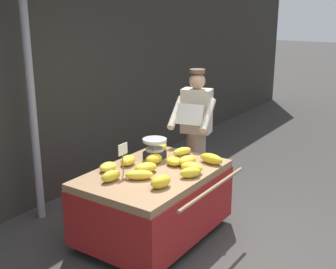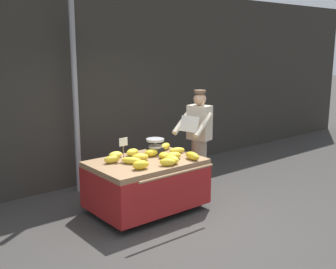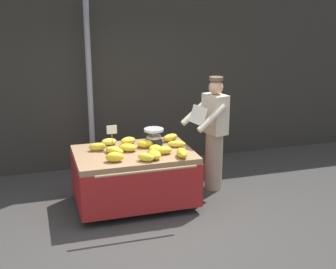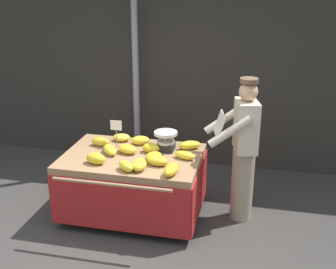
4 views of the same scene
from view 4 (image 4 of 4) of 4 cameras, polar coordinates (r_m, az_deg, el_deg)
The scene contains 21 objects.
ground_plane at distance 4.67m, azimuth -7.98°, elevation -16.05°, with size 60.00×60.00×0.00m, color #383533.
back_wall at distance 6.47m, azimuth -0.18°, elevation 11.23°, with size 16.00×0.24×3.45m, color #2D2B26.
street_pole at distance 6.21m, azimuth -4.35°, elevation 10.20°, with size 0.09×0.09×3.33m, color gray.
banana_cart at distance 5.13m, azimuth -4.67°, elevation -4.92°, with size 1.62×1.30×0.79m.
weighing_scale at distance 5.12m, azimuth -0.30°, elevation -0.86°, with size 0.28×0.28×0.23m.
price_sign at distance 5.21m, azimuth -6.88°, elevation 0.88°, with size 0.14×0.01×0.34m.
banana_bunch_0 at distance 4.85m, azimuth -9.54°, elevation -3.14°, with size 0.14×0.23×0.13m, color gold.
banana_bunch_1 at distance 4.65m, azimuth -3.82°, elevation -4.01°, with size 0.15×0.24×0.11m, color yellow.
banana_bunch_2 at distance 5.09m, azimuth -2.25°, elevation -1.79°, with size 0.16×0.21×0.11m, color gold.
banana_bunch_3 at distance 5.08m, azimuth -5.39°, elevation -1.91°, with size 0.17×0.25×0.11m, color gold.
banana_bunch_4 at distance 5.33m, azimuth -8.94°, elevation -0.93°, with size 0.12×0.23×0.11m, color gold.
banana_bunch_5 at distance 4.53m, azimuth 0.45°, elevation -4.64°, with size 0.13×0.29×0.11m, color gold.
banana_bunch_6 at distance 5.33m, azimuth -3.63°, elevation -0.77°, with size 0.15×0.22×0.11m, color yellow.
banana_bunch_7 at distance 4.75m, azimuth -1.45°, elevation -3.46°, with size 0.16×0.25×0.11m, color gold.
banana_bunch_8 at distance 4.91m, azimuth 2.27°, elevation -2.75°, with size 0.11×0.25×0.09m, color yellow.
banana_bunch_9 at distance 5.46m, azimuth -6.18°, elevation -0.39°, with size 0.16×0.22×0.09m, color yellow.
banana_bunch_10 at distance 4.64m, azimuth -5.60°, elevation -4.18°, with size 0.11×0.22×0.11m, color yellow.
banana_bunch_11 at distance 5.09m, azimuth -7.69°, elevation -2.02°, with size 0.13×0.29×0.10m, color yellow.
banana_bunch_12 at distance 5.18m, azimuth 2.88°, elevation -1.41°, with size 0.12×0.27×0.11m, color yellow.
banana_bunch_13 at distance 4.88m, azimuth -1.93°, elevation -2.89°, with size 0.16×0.21×0.09m, color gold.
vendor_person at distance 5.00m, azimuth 9.90°, elevation -2.06°, with size 0.66×0.61×1.71m.
Camera 4 is at (1.43, -3.48, 2.77)m, focal length 46.07 mm.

